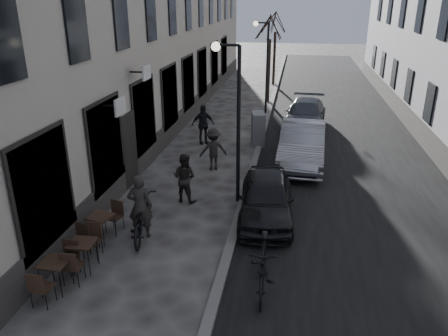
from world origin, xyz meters
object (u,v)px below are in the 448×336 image
(streetlamp_near, at_px, (233,107))
(utility_cabinet, at_px, (258,129))
(streetlamp_far, at_px, (264,57))
(car_near, at_px, (266,198))
(tree_far, at_px, (276,21))
(bicycle, at_px, (141,218))
(car_far, at_px, (305,114))
(tree_near, at_px, (270,26))
(pedestrian_near, at_px, (184,178))
(pedestrian_mid, at_px, (213,149))
(bistro_set_b, at_px, (83,253))
(bistro_set_c, at_px, (102,225))
(pedestrian_far, at_px, (203,124))
(moped, at_px, (263,266))
(bistro_set_a, at_px, (56,273))
(car_mid, at_px, (302,144))

(streetlamp_near, distance_m, utility_cabinet, 6.47)
(streetlamp_far, bearing_deg, car_near, -84.86)
(tree_far, xyz_separation_m, bicycle, (-2.25, -23.70, -4.09))
(streetlamp_far, distance_m, car_far, 4.39)
(tree_near, bearing_deg, streetlamp_far, -91.38)
(pedestrian_near, distance_m, pedestrian_mid, 2.97)
(bistro_set_b, height_order, car_far, car_far)
(streetlamp_near, bearing_deg, bicycle, -128.94)
(streetlamp_far, height_order, car_near, streetlamp_far)
(streetlamp_far, height_order, car_far, streetlamp_far)
(streetlamp_near, relative_size, bistro_set_c, 3.26)
(pedestrian_far, distance_m, moped, 10.99)
(moped, bearing_deg, bistro_set_a, -172.76)
(streetlamp_near, distance_m, bistro_set_a, 6.82)
(moped, bearing_deg, bicycle, 150.16)
(streetlamp_far, xyz_separation_m, pedestrian_far, (-2.23, -6.20, -2.26))
(car_near, bearing_deg, car_mid, 74.40)
(bicycle, xyz_separation_m, pedestrian_near, (0.63, 2.43, 0.26))
(tree_far, relative_size, car_far, 1.19)
(pedestrian_far, xyz_separation_m, car_mid, (4.45, -1.88, -0.09))
(bicycle, bearing_deg, bistro_set_b, 53.40)
(car_mid, bearing_deg, bistro_set_b, -119.90)
(tree_near, relative_size, car_far, 1.19)
(bicycle, bearing_deg, tree_far, -105.89)
(bicycle, xyz_separation_m, car_far, (4.57, 11.97, 0.12))
(pedestrian_near, bearing_deg, streetlamp_near, -156.13)
(tree_far, xyz_separation_m, bistro_set_a, (-3.36, -26.33, -4.21))
(utility_cabinet, height_order, pedestrian_far, pedestrian_far)
(streetlamp_near, xyz_separation_m, utility_cabinet, (0.27, 6.00, -2.41))
(bistro_set_c, distance_m, pedestrian_near, 3.28)
(streetlamp_far, bearing_deg, car_mid, -74.59)
(streetlamp_far, height_order, car_mid, streetlamp_far)
(bistro_set_b, height_order, pedestrian_near, pedestrian_near)
(utility_cabinet, relative_size, pedestrian_near, 0.91)
(streetlamp_near, bearing_deg, car_near, -40.98)
(car_mid, bearing_deg, moped, -93.48)
(tree_near, bearing_deg, car_far, -67.95)
(pedestrian_far, relative_size, car_mid, 0.37)
(bistro_set_b, height_order, car_near, car_near)
(tree_far, height_order, utility_cabinet, tree_far)
(bistro_set_b, relative_size, bistro_set_c, 0.99)
(bistro_set_a, xyz_separation_m, car_mid, (5.51, 9.25, 0.36))
(bistro_set_a, xyz_separation_m, moped, (4.66, 0.76, 0.19))
(pedestrian_far, bearing_deg, car_near, -91.41)
(bistro_set_b, xyz_separation_m, car_far, (5.44, 13.74, 0.23))
(car_far, bearing_deg, pedestrian_near, -107.20)
(utility_cabinet, relative_size, bicycle, 0.69)
(car_near, bearing_deg, bistro_set_c, -158.15)
(bistro_set_c, relative_size, utility_cabinet, 1.04)
(bistro_set_c, relative_size, pedestrian_near, 0.94)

